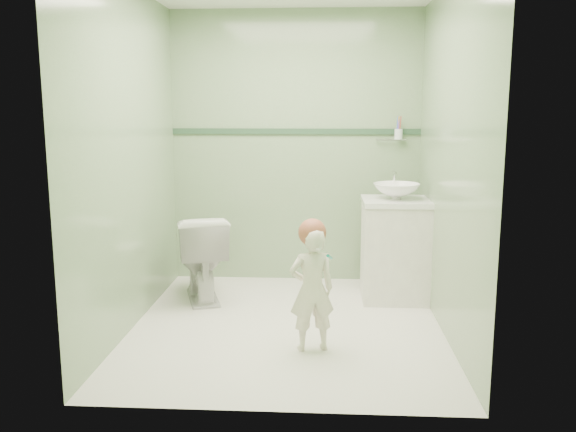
{
  "coord_description": "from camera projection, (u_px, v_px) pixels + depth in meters",
  "views": [
    {
      "loc": [
        0.26,
        -4.11,
        1.54
      ],
      "look_at": [
        0.0,
        0.15,
        0.78
      ],
      "focal_mm": 37.36,
      "sensor_mm": 36.0,
      "label": 1
    }
  ],
  "objects": [
    {
      "name": "room_shell",
      "position": [
        287.0,
        160.0,
        4.11
      ],
      "size": [
        2.5,
        2.54,
        2.4
      ],
      "color": "#81A575",
      "rests_on": "ground"
    },
    {
      "name": "basin",
      "position": [
        396.0,
        191.0,
        4.8
      ],
      "size": [
        0.37,
        0.37,
        0.13
      ],
      "primitive_type": "imported",
      "color": "white",
      "rests_on": "counter"
    },
    {
      "name": "trim_stripe",
      "position": [
        295.0,
        131.0,
        5.3
      ],
      "size": [
        2.2,
        0.02,
        0.05
      ],
      "primitive_type": "cube",
      "color": "#2B4A32",
      "rests_on": "room_shell"
    },
    {
      "name": "faucet",
      "position": [
        394.0,
        179.0,
        4.97
      ],
      "size": [
        0.03,
        0.13,
        0.18
      ],
      "color": "silver",
      "rests_on": "counter"
    },
    {
      "name": "vanity",
      "position": [
        395.0,
        251.0,
        4.89
      ],
      "size": [
        0.52,
        0.5,
        0.8
      ],
      "primitive_type": "cube",
      "color": "white",
      "rests_on": "ground"
    },
    {
      "name": "toddler",
      "position": [
        312.0,
        290.0,
        3.83
      ],
      "size": [
        0.33,
        0.26,
        0.81
      ],
      "primitive_type": "imported",
      "rotation": [
        0.0,
        0.0,
        3.39
      ],
      "color": "silver",
      "rests_on": "ground"
    },
    {
      "name": "hair_cap",
      "position": [
        312.0,
        233.0,
        3.79
      ],
      "size": [
        0.18,
        0.18,
        0.18
      ],
      "primitive_type": "sphere",
      "color": "#A0533A",
      "rests_on": "toddler"
    },
    {
      "name": "counter",
      "position": [
        396.0,
        202.0,
        4.82
      ],
      "size": [
        0.54,
        0.52,
        0.04
      ],
      "primitive_type": "cube",
      "color": "white",
      "rests_on": "vanity"
    },
    {
      "name": "toilet",
      "position": [
        201.0,
        257.0,
        4.89
      ],
      "size": [
        0.59,
        0.78,
        0.71
      ],
      "primitive_type": "imported",
      "rotation": [
        0.0,
        0.0,
        3.45
      ],
      "color": "white",
      "rests_on": "ground"
    },
    {
      "name": "teal_toothbrush",
      "position": [
        328.0,
        256.0,
        3.68
      ],
      "size": [
        0.11,
        0.14,
        0.08
      ],
      "color": "#06867D",
      "rests_on": "toddler"
    },
    {
      "name": "ground",
      "position": [
        287.0,
        326.0,
        4.32
      ],
      "size": [
        2.5,
        2.5,
        0.0
      ],
      "primitive_type": "plane",
      "color": "white",
      "rests_on": "ground"
    },
    {
      "name": "cup_holder",
      "position": [
        398.0,
        134.0,
        5.2
      ],
      "size": [
        0.26,
        0.07,
        0.21
      ],
      "color": "silver",
      "rests_on": "room_shell"
    }
  ]
}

